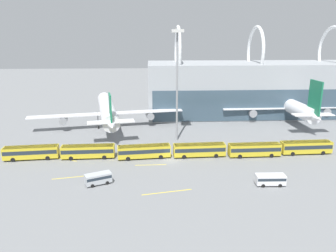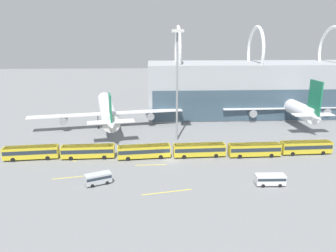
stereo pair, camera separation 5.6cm
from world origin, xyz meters
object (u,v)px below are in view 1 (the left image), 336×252
at_px(shuttle_bus_1, 88,151).
at_px(shuttle_bus_2, 144,151).
at_px(airliner_at_gate_far, 289,105).
at_px(shuttle_bus_5, 306,147).
at_px(shuttle_bus_0, 31,152).
at_px(shuttle_bus_4, 254,149).
at_px(service_van_foreground, 98,178).
at_px(shuttle_bus_3, 199,149).
at_px(floodlight_mast, 177,62).
at_px(service_van_crossing, 270,179).
at_px(airliner_at_gate_near, 107,111).

xyz_separation_m(shuttle_bus_1, shuttle_bus_2, (13.12, -0.71, 0.00)).
distance_m(airliner_at_gate_far, shuttle_bus_5, 32.91).
relative_size(airliner_at_gate_far, shuttle_bus_0, 3.65).
relative_size(shuttle_bus_1, shuttle_bus_4, 1.00).
xyz_separation_m(airliner_at_gate_far, shuttle_bus_1, (-61.04, -31.84, -3.60)).
relative_size(shuttle_bus_5, service_van_foreground, 2.29).
relative_size(shuttle_bus_1, shuttle_bus_3, 1.00).
bearing_deg(service_van_foreground, shuttle_bus_2, 33.48).
bearing_deg(shuttle_bus_2, shuttle_bus_1, 171.27).
bearing_deg(shuttle_bus_3, shuttle_bus_0, 177.15).
distance_m(shuttle_bus_4, shuttle_bus_5, 13.16).
height_order(service_van_foreground, floodlight_mast, floodlight_mast).
relative_size(shuttle_bus_4, floodlight_mast, 0.42).
bearing_deg(shuttle_bus_1, airliner_at_gate_far, 25.54).
bearing_deg(shuttle_bus_3, shuttle_bus_5, -1.05).
bearing_deg(shuttle_bus_4, service_van_crossing, -97.66).
height_order(shuttle_bus_0, shuttle_bus_2, same).
bearing_deg(shuttle_bus_2, shuttle_bus_4, -5.94).
relative_size(shuttle_bus_4, shuttle_bus_5, 1.00).
xyz_separation_m(shuttle_bus_0, service_van_crossing, (50.78, -16.45, -0.54)).
xyz_separation_m(shuttle_bus_1, service_van_foreground, (4.49, -14.29, -0.53)).
xyz_separation_m(airliner_at_gate_near, shuttle_bus_5, (51.12, -26.39, -3.57)).
relative_size(shuttle_bus_5, floodlight_mast, 0.42).
bearing_deg(shuttle_bus_0, shuttle_bus_5, -4.99).
bearing_deg(airliner_at_gate_far, service_van_crossing, 152.47).
bearing_deg(floodlight_mast, shuttle_bus_2, -123.20).
xyz_separation_m(shuttle_bus_1, shuttle_bus_4, (39.35, -0.86, 0.00)).
distance_m(airliner_at_gate_near, service_van_foreground, 41.27).
bearing_deg(service_van_crossing, airliner_at_gate_near, 131.66).
relative_size(airliner_at_gate_far, floodlight_mast, 1.55).
height_order(shuttle_bus_3, service_van_crossing, shuttle_bus_3).
bearing_deg(shuttle_bus_3, service_van_foreground, -149.70).
bearing_deg(shuttle_bus_1, shuttle_bus_3, -2.75).
bearing_deg(shuttle_bus_0, shuttle_bus_4, -6.15).
distance_m(shuttle_bus_0, shuttle_bus_1, 13.12).
height_order(shuttle_bus_2, shuttle_bus_5, same).
bearing_deg(shuttle_bus_4, airliner_at_gate_near, 142.61).
distance_m(shuttle_bus_1, shuttle_bus_2, 13.14).
distance_m(airliner_at_gate_near, shuttle_bus_2, 30.00).
xyz_separation_m(shuttle_bus_1, service_van_crossing, (37.66, -16.48, -0.54)).
bearing_deg(service_van_foreground, shuttle_bus_1, 83.36).
xyz_separation_m(shuttle_bus_3, shuttle_bus_4, (13.12, -0.51, 0.00)).
distance_m(shuttle_bus_3, shuttle_bus_5, 26.24).
bearing_deg(airliner_at_gate_far, shuttle_bus_5, 163.10).
relative_size(airliner_at_gate_far, shuttle_bus_5, 3.68).
height_order(shuttle_bus_5, floodlight_mast, floodlight_mast).
height_order(airliner_at_gate_near, shuttle_bus_3, airliner_at_gate_near).
distance_m(shuttle_bus_3, service_van_foreground, 25.84).
height_order(shuttle_bus_5, service_van_crossing, shuttle_bus_5).
height_order(airliner_at_gate_near, shuttle_bus_2, airliner_at_gate_near).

